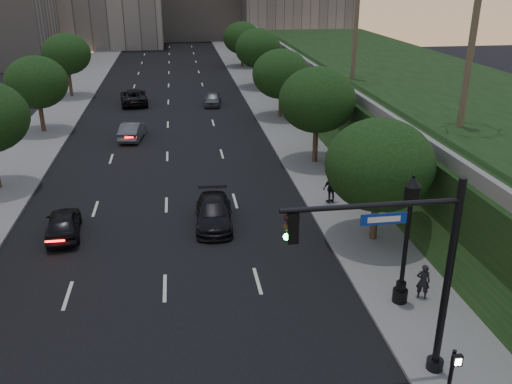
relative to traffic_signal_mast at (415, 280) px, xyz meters
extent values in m
plane|color=black|center=(-7.95, 1.57, -3.67)|extent=(160.00, 160.00, 0.00)
cube|color=black|center=(-7.95, 31.57, -3.66)|extent=(16.00, 140.00, 0.02)
cube|color=slate|center=(2.30, 31.57, -3.60)|extent=(4.50, 140.00, 0.15)
cube|color=slate|center=(-18.20, 31.57, -3.60)|extent=(4.50, 140.00, 0.15)
cube|color=black|center=(14.05, 29.57, -1.67)|extent=(18.00, 90.00, 4.00)
cube|color=slate|center=(5.55, 29.57, 0.68)|extent=(0.35, 90.00, 0.70)
cylinder|color=#38281C|center=(2.35, 9.57, -2.24)|extent=(0.36, 0.36, 2.86)
ellipsoid|color=black|center=(2.35, 9.57, 0.36)|extent=(5.20, 5.20, 4.42)
cylinder|color=#38281C|center=(2.35, 21.57, -2.07)|extent=(0.36, 0.36, 3.21)
ellipsoid|color=black|center=(2.35, 21.57, 0.85)|extent=(5.20, 5.20, 4.42)
cylinder|color=#38281C|center=(2.35, 34.57, -2.24)|extent=(0.36, 0.36, 2.86)
ellipsoid|color=black|center=(2.35, 34.57, 0.36)|extent=(5.20, 5.20, 4.42)
cylinder|color=#38281C|center=(2.35, 48.57, -2.07)|extent=(0.36, 0.36, 3.21)
ellipsoid|color=black|center=(2.35, 48.57, 0.85)|extent=(5.20, 5.20, 4.42)
cylinder|color=#38281C|center=(2.35, 63.57, -2.24)|extent=(0.36, 0.36, 2.86)
ellipsoid|color=black|center=(2.35, 63.57, 0.36)|extent=(5.20, 5.20, 4.42)
cylinder|color=#38281C|center=(-18.25, 32.57, -2.18)|extent=(0.36, 0.36, 2.99)
ellipsoid|color=black|center=(-18.25, 32.57, 0.54)|extent=(5.00, 5.00, 4.25)
cylinder|color=#38281C|center=(-18.25, 46.57, -2.04)|extent=(0.36, 0.36, 3.26)
ellipsoid|color=black|center=(-18.25, 46.57, 0.92)|extent=(5.00, 5.00, 4.25)
cylinder|color=#4C4233|center=(9.55, 15.57, 6.33)|extent=(0.40, 0.40, 12.00)
cylinder|color=black|center=(1.09, 0.00, -0.17)|extent=(0.24, 0.24, 7.00)
cylinder|color=black|center=(1.09, 0.00, -3.42)|extent=(0.56, 0.56, 0.50)
cylinder|color=black|center=(-1.61, 0.00, 2.63)|extent=(5.40, 0.16, 0.16)
cube|color=black|center=(-3.91, 0.00, 2.08)|extent=(0.32, 0.22, 0.95)
sphere|color=black|center=(-4.09, 0.00, 2.41)|extent=(0.20, 0.20, 0.20)
sphere|color=#3F2B0A|center=(-4.09, 0.00, 2.11)|extent=(0.20, 0.20, 0.20)
sphere|color=#19F24C|center=(-4.09, 0.00, 1.81)|extent=(0.20, 0.20, 0.20)
cube|color=#0B2D94|center=(-1.21, 0.00, 2.18)|extent=(1.40, 0.05, 0.35)
cylinder|color=black|center=(1.48, 3.99, -3.32)|extent=(0.60, 0.60, 0.70)
cylinder|color=black|center=(1.48, 3.99, -2.82)|extent=(0.40, 0.40, 0.40)
cylinder|color=black|center=(1.48, 3.99, -0.87)|extent=(0.18, 0.18, 3.60)
cube|color=black|center=(1.48, 3.99, 1.18)|extent=(0.42, 0.42, 0.70)
cone|color=black|center=(1.48, 3.99, 1.68)|extent=(0.64, 0.64, 0.35)
sphere|color=black|center=(1.48, 3.99, 1.88)|extent=(0.14, 0.14, 0.14)
cube|color=black|center=(0.48, -2.15, -1.37)|extent=(0.30, 0.14, 0.35)
cube|color=white|center=(0.48, -2.23, -1.37)|extent=(0.18, 0.02, 0.22)
imported|color=black|center=(-13.07, 12.38, -2.98)|extent=(2.08, 4.23, 1.39)
imported|color=#4E5055|center=(-10.70, 29.53, -2.96)|extent=(2.11, 4.49, 1.42)
imported|color=black|center=(-11.38, 42.20, -2.90)|extent=(3.14, 5.77, 1.53)
imported|color=black|center=(-5.40, 12.59, -2.99)|extent=(2.17, 4.81, 1.37)
imported|color=#56595E|center=(-3.47, 40.60, -3.01)|extent=(2.03, 4.08, 1.33)
imported|color=black|center=(2.47, 4.13, -2.76)|extent=(0.65, 0.53, 1.52)
imported|color=black|center=(2.51, 13.42, -2.73)|extent=(0.89, 0.76, 1.58)
imported|color=black|center=(1.49, 14.26, -2.60)|extent=(1.17, 0.74, 1.85)
camera|label=1|loc=(-6.96, -13.61, 8.84)|focal=38.00mm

